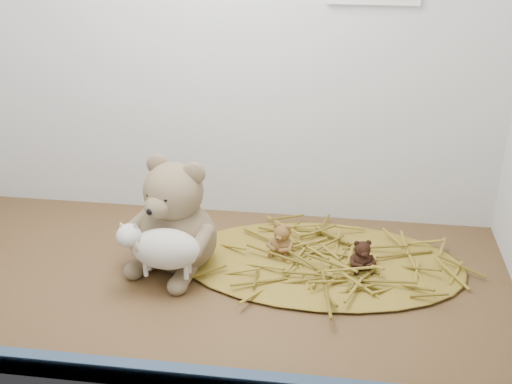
% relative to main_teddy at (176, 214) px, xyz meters
% --- Properties ---
extents(alcove_shell, '(1.20, 0.60, 0.90)m').
position_rel_main_teddy_xyz_m(alcove_shell, '(0.06, 0.04, 0.33)').
color(alcove_shell, '#442817').
rests_on(alcove_shell, ground).
extents(front_rail, '(1.19, 0.02, 0.04)m').
position_rel_main_teddy_xyz_m(front_rail, '(0.06, -0.34, -0.10)').
color(front_rail, '#354B66').
rests_on(front_rail, shelf_floor).
extents(straw_bed, '(0.58, 0.34, 0.01)m').
position_rel_main_teddy_xyz_m(straw_bed, '(0.28, 0.04, -0.11)').
color(straw_bed, olive).
rests_on(straw_bed, shelf_floor).
extents(main_teddy, '(0.25, 0.26, 0.23)m').
position_rel_main_teddy_xyz_m(main_teddy, '(0.00, 0.00, 0.00)').
color(main_teddy, '#897654').
rests_on(main_teddy, shelf_floor).
extents(toy_lamb, '(0.17, 0.10, 0.11)m').
position_rel_main_teddy_xyz_m(toy_lamb, '(0.00, -0.08, -0.03)').
color(toy_lamb, silver).
rests_on(toy_lamb, main_teddy).
extents(mini_teddy_tan, '(0.07, 0.07, 0.07)m').
position_rel_main_teddy_xyz_m(mini_teddy_tan, '(0.20, 0.06, -0.07)').
color(mini_teddy_tan, brown).
rests_on(mini_teddy_tan, straw_bed).
extents(mini_teddy_brown, '(0.06, 0.07, 0.06)m').
position_rel_main_teddy_xyz_m(mini_teddy_brown, '(0.36, 0.02, -0.07)').
color(mini_teddy_brown, black).
rests_on(mini_teddy_brown, straw_bed).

